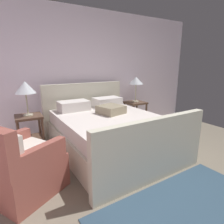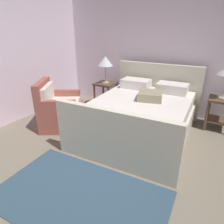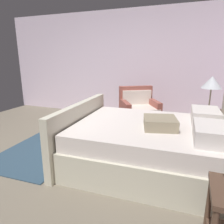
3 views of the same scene
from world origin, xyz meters
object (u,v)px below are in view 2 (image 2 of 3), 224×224
at_px(bed, 141,115).
at_px(table_lamp_left, 105,62).
at_px(nightstand_left, 106,91).
at_px(nightstand_right, 220,109).
at_px(armchair, 59,110).

distance_m(bed, table_lamp_left, 1.59).
bearing_deg(nightstand_left, nightstand_right, 2.72).
xyz_separation_m(bed, nightstand_right, (1.20, 0.86, 0.06)).
bearing_deg(nightstand_right, table_lamp_left, -177.28).
xyz_separation_m(bed, table_lamp_left, (-1.19, 0.75, 0.73)).
xyz_separation_m(nightstand_left, table_lamp_left, (-0.00, 0.00, 0.68)).
distance_m(nightstand_right, nightstand_left, 2.39).
bearing_deg(nightstand_left, bed, -32.16).
relative_size(bed, nightstand_left, 3.80).
height_order(nightstand_left, table_lamp_left, table_lamp_left).
height_order(nightstand_right, armchair, armchair).
relative_size(nightstand_left, table_lamp_left, 1.01).
bearing_deg(armchair, table_lamp_left, 79.51).
height_order(bed, armchair, bed).
bearing_deg(table_lamp_left, armchair, -100.49).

